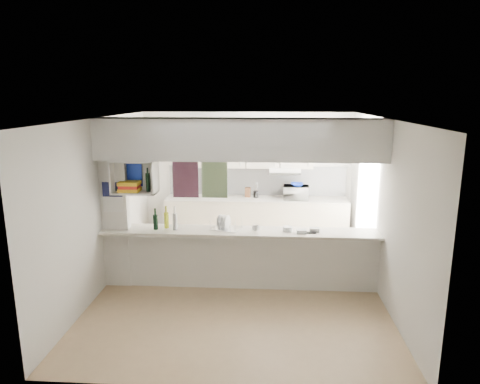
# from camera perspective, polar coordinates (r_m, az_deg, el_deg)

# --- Properties ---
(floor) EXTENTS (4.80, 4.80, 0.00)m
(floor) POSITION_cam_1_polar(r_m,az_deg,el_deg) (6.85, -0.05, -12.48)
(floor) COLOR tan
(floor) RESTS_ON ground
(ceiling) EXTENTS (4.80, 4.80, 0.00)m
(ceiling) POSITION_cam_1_polar(r_m,az_deg,el_deg) (6.20, -0.06, 9.81)
(ceiling) COLOR white
(ceiling) RESTS_ON wall_back
(wall_back) EXTENTS (4.20, 0.00, 4.20)m
(wall_back) POSITION_cam_1_polar(r_m,az_deg,el_deg) (8.74, 0.97, 2.08)
(wall_back) COLOR silver
(wall_back) RESTS_ON floor
(wall_left) EXTENTS (0.00, 4.80, 4.80)m
(wall_left) POSITION_cam_1_polar(r_m,az_deg,el_deg) (6.86, -17.85, -1.52)
(wall_left) COLOR silver
(wall_left) RESTS_ON floor
(wall_right) EXTENTS (0.00, 4.80, 4.80)m
(wall_right) POSITION_cam_1_polar(r_m,az_deg,el_deg) (6.61, 18.44, -2.09)
(wall_right) COLOR silver
(wall_right) RESTS_ON floor
(servery_partition) EXTENTS (4.20, 0.50, 2.60)m
(servery_partition) POSITION_cam_1_polar(r_m,az_deg,el_deg) (6.33, -1.62, 1.28)
(servery_partition) COLOR silver
(servery_partition) RESTS_ON floor
(cubby_shelf) EXTENTS (0.65, 0.35, 0.50)m
(cubby_shelf) POSITION_cam_1_polar(r_m,az_deg,el_deg) (6.54, -13.94, 1.73)
(cubby_shelf) COLOR white
(cubby_shelf) RESTS_ON bulkhead
(kitchen_run) EXTENTS (3.60, 0.63, 2.24)m
(kitchen_run) POSITION_cam_1_polar(r_m,az_deg,el_deg) (8.58, 1.94, -1.37)
(kitchen_run) COLOR beige
(kitchen_run) RESTS_ON floor
(microwave) EXTENTS (0.51, 0.37, 0.27)m
(microwave) POSITION_cam_1_polar(r_m,az_deg,el_deg) (8.47, 7.50, -0.06)
(microwave) COLOR white
(microwave) RESTS_ON bench_top
(bowl) EXTENTS (0.25, 0.25, 0.06)m
(bowl) POSITION_cam_1_polar(r_m,az_deg,el_deg) (8.40, 7.62, 0.98)
(bowl) COLOR #0D2597
(bowl) RESTS_ON microwave
(dish_rack) EXTENTS (0.50, 0.44, 0.23)m
(dish_rack) POSITION_cam_1_polar(r_m,az_deg,el_deg) (6.55, -1.89, -4.19)
(dish_rack) COLOR silver
(dish_rack) RESTS_ON breakfast_bar
(cup) EXTENTS (0.12, 0.12, 0.09)m
(cup) POSITION_cam_1_polar(r_m,az_deg,el_deg) (6.42, 2.10, -4.85)
(cup) COLOR white
(cup) RESTS_ON dish_rack
(wine_bottles) EXTENTS (0.37, 0.15, 0.36)m
(wine_bottles) POSITION_cam_1_polar(r_m,az_deg,el_deg) (6.63, -9.84, -3.79)
(wine_bottles) COLOR black
(wine_bottles) RESTS_ON breakfast_bar
(plastic_tubs) EXTENTS (0.55, 0.22, 0.07)m
(plastic_tubs) POSITION_cam_1_polar(r_m,az_deg,el_deg) (6.48, 7.89, -5.03)
(plastic_tubs) COLOR silver
(plastic_tubs) RESTS_ON breakfast_bar
(utensil_jar) EXTENTS (0.10, 0.10, 0.14)m
(utensil_jar) POSITION_cam_1_polar(r_m,az_deg,el_deg) (8.55, 2.12, -0.29)
(utensil_jar) COLOR black
(utensil_jar) RESTS_ON bench_top
(knife_block) EXTENTS (0.12, 0.10, 0.20)m
(knife_block) POSITION_cam_1_polar(r_m,az_deg,el_deg) (8.58, 1.05, -0.03)
(knife_block) COLOR #54321D
(knife_block) RESTS_ON bench_top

